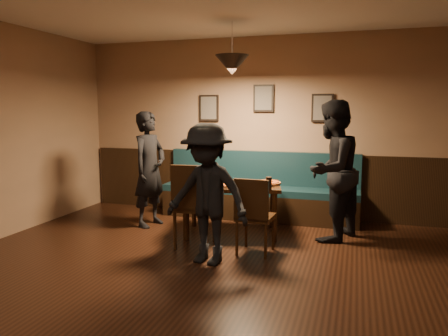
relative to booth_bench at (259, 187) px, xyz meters
name	(u,v)px	position (x,y,z in m)	size (l,w,h in m)	color
floor	(176,310)	(0.00, -3.20, -0.50)	(7.00, 7.00, 0.00)	black
wall_back	(264,127)	(0.00, 0.30, 0.90)	(6.00, 6.00, 0.00)	#8C704F
wainscot	(263,184)	(0.00, 0.27, 0.00)	(5.88, 0.06, 1.00)	black
booth_bench	(259,187)	(0.00, 0.00, 0.00)	(3.00, 0.60, 1.00)	#0F232D
picture_left	(209,108)	(-0.90, 0.27, 1.20)	(0.32, 0.04, 0.42)	black
picture_center	(264,98)	(0.00, 0.27, 1.35)	(0.32, 0.04, 0.42)	black
picture_right	(322,108)	(0.90, 0.27, 1.20)	(0.32, 0.04, 0.42)	black
pendant_lamp	(232,65)	(-0.17, -0.92, 1.75)	(0.44, 0.44, 0.25)	black
dining_table	(232,209)	(-0.17, -0.92, -0.16)	(1.28, 0.82, 0.69)	black
chair_near_left	(195,205)	(-0.46, -1.55, 0.02)	(0.46, 0.46, 1.04)	black
chair_near_right	(256,215)	(0.31, -1.58, -0.05)	(0.40, 0.40, 0.91)	black
diner_left	(150,169)	(-1.42, -0.85, 0.33)	(0.60, 0.40, 1.65)	black
diner_right	(331,171)	(1.12, -0.77, 0.40)	(0.88, 0.68, 1.80)	black
diner_front	(207,194)	(-0.12, -2.05, 0.27)	(0.99, 0.57, 1.54)	black
pizza_a	(209,179)	(-0.54, -0.76, 0.20)	(0.31, 0.31, 0.04)	orange
pizza_b	(226,184)	(-0.20, -1.07, 0.21)	(0.32, 0.32, 0.04)	orange
pizza_c	(267,183)	(0.29, -0.80, 0.21)	(0.36, 0.36, 0.04)	orange
soda_glass	(269,183)	(0.39, -1.18, 0.27)	(0.08, 0.08, 0.16)	black
tabasco_bottle	(271,182)	(0.37, -0.98, 0.25)	(0.03, 0.03, 0.12)	#A8050D
napkin_a	(199,178)	(-0.74, -0.63, 0.19)	(0.14, 0.14, 0.01)	#217F42
napkin_b	(187,185)	(-0.71, -1.18, 0.19)	(0.16, 0.16, 0.01)	#1B682A
cutlery_set	(224,189)	(-0.16, -1.29, 0.19)	(0.02, 0.21, 0.00)	#B8B8BC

